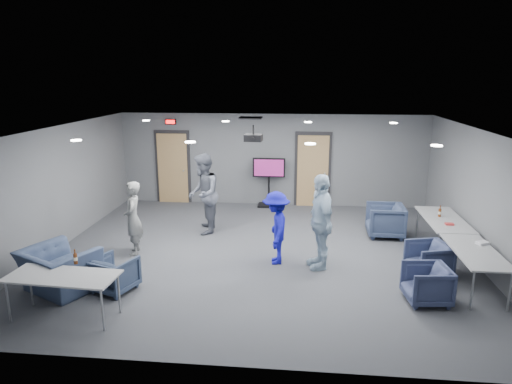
# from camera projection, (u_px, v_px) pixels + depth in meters

# --- Properties ---
(floor) EXTENTS (9.00, 9.00, 0.00)m
(floor) POSITION_uv_depth(u_px,v_px,m) (259.00, 254.00, 9.93)
(floor) COLOR #35373C
(floor) RESTS_ON ground
(ceiling) EXTENTS (9.00, 9.00, 0.00)m
(ceiling) POSITION_uv_depth(u_px,v_px,m) (260.00, 130.00, 9.27)
(ceiling) COLOR silver
(ceiling) RESTS_ON wall_back
(wall_back) EXTENTS (9.00, 0.02, 2.70)m
(wall_back) POSITION_uv_depth(u_px,v_px,m) (272.00, 160.00, 13.46)
(wall_back) COLOR slate
(wall_back) RESTS_ON floor
(wall_front) EXTENTS (9.00, 0.02, 2.70)m
(wall_front) POSITION_uv_depth(u_px,v_px,m) (230.00, 273.00, 5.74)
(wall_front) COLOR slate
(wall_front) RESTS_ON floor
(wall_left) EXTENTS (0.02, 8.00, 2.70)m
(wall_left) POSITION_uv_depth(u_px,v_px,m) (56.00, 189.00, 10.04)
(wall_left) COLOR slate
(wall_left) RESTS_ON floor
(wall_right) EXTENTS (0.02, 8.00, 2.70)m
(wall_right) POSITION_uv_depth(u_px,v_px,m) (482.00, 199.00, 9.16)
(wall_right) COLOR slate
(wall_right) RESTS_ON floor
(door_left) EXTENTS (1.06, 0.17, 2.24)m
(door_left) POSITION_uv_depth(u_px,v_px,m) (173.00, 168.00, 13.78)
(door_left) COLOR black
(door_left) RESTS_ON wall_back
(door_right) EXTENTS (1.06, 0.17, 2.24)m
(door_right) POSITION_uv_depth(u_px,v_px,m) (313.00, 170.00, 13.37)
(door_right) COLOR black
(door_right) RESTS_ON wall_back
(exit_sign) EXTENTS (0.32, 0.08, 0.16)m
(exit_sign) POSITION_uv_depth(u_px,v_px,m) (171.00, 122.00, 13.41)
(exit_sign) COLOR black
(exit_sign) RESTS_ON wall_back
(hvac_diffuser) EXTENTS (0.60, 0.60, 0.03)m
(hvac_diffuser) POSITION_uv_depth(u_px,v_px,m) (251.00, 118.00, 12.02)
(hvac_diffuser) COLOR black
(hvac_diffuser) RESTS_ON ceiling
(downlights) EXTENTS (6.18, 3.78, 0.02)m
(downlights) POSITION_uv_depth(u_px,v_px,m) (260.00, 130.00, 9.27)
(downlights) COLOR white
(downlights) RESTS_ON ceiling
(person_a) EXTENTS (0.52, 0.66, 1.60)m
(person_a) POSITION_uv_depth(u_px,v_px,m) (133.00, 218.00, 9.77)
(person_a) COLOR gray
(person_a) RESTS_ON floor
(person_b) EXTENTS (0.87, 1.05, 1.96)m
(person_b) POSITION_uv_depth(u_px,v_px,m) (203.00, 194.00, 11.06)
(person_b) COLOR #575B68
(person_b) RESTS_ON floor
(person_c) EXTENTS (0.73, 1.21, 1.92)m
(person_c) POSITION_uv_depth(u_px,v_px,m) (320.00, 221.00, 9.03)
(person_c) COLOR #A5BED4
(person_c) RESTS_ON floor
(person_d) EXTENTS (0.64, 1.02, 1.51)m
(person_d) POSITION_uv_depth(u_px,v_px,m) (276.00, 228.00, 9.30)
(person_d) COLOR #18189F
(person_d) RESTS_ON floor
(chair_right_a) EXTENTS (0.88, 0.86, 0.79)m
(chair_right_a) POSITION_uv_depth(u_px,v_px,m) (385.00, 220.00, 10.94)
(chair_right_a) COLOR #323E57
(chair_right_a) RESTS_ON floor
(chair_right_b) EXTENTS (0.89, 0.87, 0.66)m
(chair_right_b) POSITION_uv_depth(u_px,v_px,m) (428.00, 259.00, 8.79)
(chair_right_b) COLOR #3A4364
(chair_right_b) RESTS_ON floor
(chair_right_c) EXTENTS (0.79, 0.77, 0.66)m
(chair_right_c) POSITION_uv_depth(u_px,v_px,m) (426.00, 284.00, 7.74)
(chair_right_c) COLOR #394163
(chair_right_c) RESTS_ON floor
(chair_front_a) EXTENTS (0.88, 0.89, 0.64)m
(chair_front_a) POSITION_uv_depth(u_px,v_px,m) (114.00, 274.00, 8.16)
(chair_front_a) COLOR #334059
(chair_front_a) RESTS_ON floor
(chair_front_b) EXTENTS (1.55, 1.48, 0.78)m
(chair_front_b) POSITION_uv_depth(u_px,v_px,m) (59.00, 270.00, 8.16)
(chair_front_b) COLOR #3C4B68
(chair_front_b) RESTS_ON floor
(table_right_a) EXTENTS (0.81, 1.95, 0.73)m
(table_right_a) POSITION_uv_depth(u_px,v_px,m) (444.00, 220.00, 9.98)
(table_right_a) COLOR #A4A6A9
(table_right_a) RESTS_ON floor
(table_right_b) EXTENTS (0.75, 1.79, 0.73)m
(table_right_b) POSITION_uv_depth(u_px,v_px,m) (475.00, 253.00, 8.15)
(table_right_b) COLOR #A4A6A9
(table_right_b) RESTS_ON floor
(table_front_left) EXTENTS (1.77, 0.82, 0.73)m
(table_front_left) POSITION_uv_depth(u_px,v_px,m) (62.00, 278.00, 7.15)
(table_front_left) COLOR #A4A6A9
(table_front_left) RESTS_ON floor
(bottle_front) EXTENTS (0.07, 0.07, 0.25)m
(bottle_front) POSITION_uv_depth(u_px,v_px,m) (75.00, 258.00, 7.56)
(bottle_front) COLOR #5F2C10
(bottle_front) RESTS_ON table_front_left
(bottle_right) EXTENTS (0.07, 0.07, 0.26)m
(bottle_right) POSITION_uv_depth(u_px,v_px,m) (440.00, 213.00, 10.09)
(bottle_right) COLOR #5F2C10
(bottle_right) RESTS_ON table_right_a
(snack_box) EXTENTS (0.17, 0.12, 0.04)m
(snack_box) POSITION_uv_depth(u_px,v_px,m) (449.00, 224.00, 9.55)
(snack_box) COLOR red
(snack_box) RESTS_ON table_right_a
(wrapper) EXTENTS (0.25, 0.22, 0.05)m
(wrapper) POSITION_uv_depth(u_px,v_px,m) (482.00, 243.00, 8.45)
(wrapper) COLOR white
(wrapper) RESTS_ON table_right_b
(tv_stand) EXTENTS (0.95, 0.45, 1.45)m
(tv_stand) POSITION_uv_depth(u_px,v_px,m) (269.00, 179.00, 13.35)
(tv_stand) COLOR black
(tv_stand) RESTS_ON floor
(projector) EXTENTS (0.41, 0.39, 0.37)m
(projector) POSITION_uv_depth(u_px,v_px,m) (253.00, 138.00, 10.32)
(projector) COLOR black
(projector) RESTS_ON ceiling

